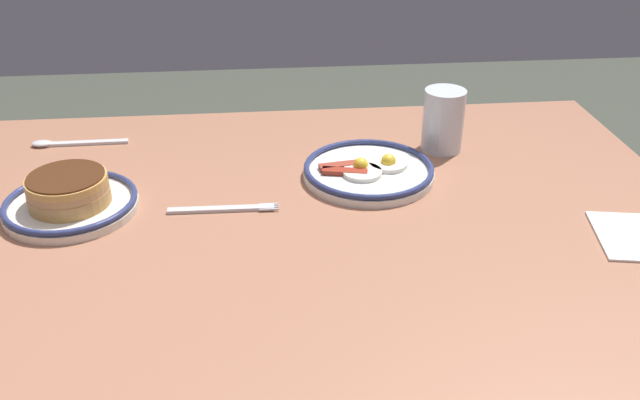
# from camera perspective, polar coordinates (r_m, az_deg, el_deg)

# --- Properties ---
(dining_table) EXTENTS (1.40, 0.90, 0.74)m
(dining_table) POSITION_cam_1_polar(r_m,az_deg,el_deg) (1.19, -3.51, -6.06)
(dining_table) COLOR #A36B50
(dining_table) RESTS_ON ground_plane
(plate_near_main) EXTENTS (0.22, 0.22, 0.06)m
(plate_near_main) POSITION_cam_1_polar(r_m,az_deg,el_deg) (1.19, -19.99, 0.15)
(plate_near_main) COLOR silver
(plate_near_main) RESTS_ON dining_table
(plate_center_pancakes) EXTENTS (0.23, 0.23, 0.04)m
(plate_center_pancakes) POSITION_cam_1_polar(r_m,az_deg,el_deg) (1.23, 4.05, 2.45)
(plate_center_pancakes) COLOR white
(plate_center_pancakes) RESTS_ON dining_table
(drinking_glass) EXTENTS (0.08, 0.08, 0.12)m
(drinking_glass) POSITION_cam_1_polar(r_m,az_deg,el_deg) (1.34, 10.14, 6.26)
(drinking_glass) COLOR silver
(drinking_glass) RESTS_ON dining_table
(fork_near) EXTENTS (0.18, 0.02, 0.01)m
(fork_near) POSITION_cam_1_polar(r_m,az_deg,el_deg) (1.14, -7.96, -0.74)
(fork_near) COLOR silver
(fork_near) RESTS_ON dining_table
(tea_spoon) EXTENTS (0.19, 0.03, 0.01)m
(tea_spoon) POSITION_cam_1_polar(r_m,az_deg,el_deg) (1.45, -20.27, 4.44)
(tea_spoon) COLOR silver
(tea_spoon) RESTS_ON dining_table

